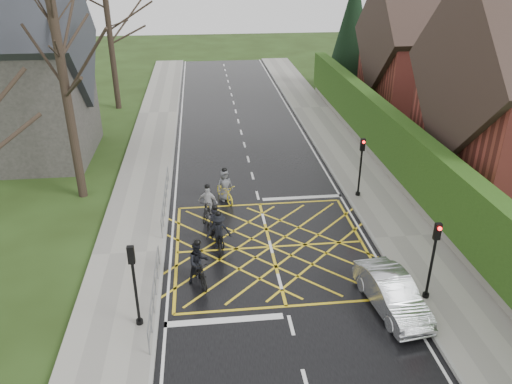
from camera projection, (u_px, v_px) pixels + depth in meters
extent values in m
plane|color=black|center=(271.00, 247.00, 21.45)|extent=(120.00, 120.00, 0.00)
cube|color=black|center=(271.00, 247.00, 21.44)|extent=(9.00, 80.00, 0.01)
cube|color=gray|center=(405.00, 237.00, 22.01)|extent=(3.00, 80.00, 0.15)
cube|color=gray|center=(129.00, 254.00, 20.81)|extent=(3.00, 80.00, 0.15)
cube|color=slate|center=(395.00, 175.00, 27.43)|extent=(0.50, 38.00, 0.70)
cube|color=#1D3C10|center=(399.00, 145.00, 26.66)|extent=(0.90, 38.00, 2.80)
cube|color=maroon|center=(432.00, 74.00, 37.68)|extent=(9.00, 8.00, 6.00)
cube|color=#31231D|center=(438.00, 35.00, 36.41)|extent=(9.80, 8.80, 8.80)
cylinder|color=black|center=(348.00, 82.00, 45.48)|extent=(0.50, 0.50, 1.20)
cone|color=black|center=(352.00, 32.00, 43.54)|extent=(4.60, 4.60, 10.00)
cube|color=#2D2B28|center=(16.00, 101.00, 29.27)|extent=(8.00, 7.00, 7.00)
cube|color=#26282D|center=(3.00, 41.00, 27.78)|extent=(8.80, 7.80, 7.80)
cylinder|color=black|center=(66.00, 91.00, 23.49)|extent=(0.44, 0.44, 11.00)
cylinder|color=black|center=(78.00, 50.00, 30.31)|extent=(0.44, 0.44, 12.00)
cylinder|color=black|center=(111.00, 44.00, 37.96)|extent=(0.44, 0.44, 10.00)
cylinder|color=slate|center=(153.00, 284.00, 17.42)|extent=(0.05, 5.00, 0.05)
cylinder|color=slate|center=(154.00, 295.00, 17.61)|extent=(0.04, 5.00, 0.04)
cylinder|color=slate|center=(149.00, 346.00, 15.40)|extent=(0.04, 0.04, 1.00)
cylinder|color=slate|center=(159.00, 257.00, 19.87)|extent=(0.04, 0.04, 1.00)
cylinder|color=slate|center=(165.00, 191.00, 24.11)|extent=(0.05, 6.00, 0.05)
cylinder|color=slate|center=(165.00, 199.00, 24.31)|extent=(0.04, 6.00, 0.04)
cylinder|color=slate|center=(162.00, 231.00, 21.65)|extent=(0.04, 0.04, 1.00)
cylinder|color=slate|center=(168.00, 175.00, 27.01)|extent=(0.04, 0.04, 1.00)
cylinder|color=black|center=(360.00, 171.00, 25.05)|extent=(0.10, 0.10, 3.00)
cylinder|color=black|center=(358.00, 195.00, 25.64)|extent=(0.24, 0.24, 0.30)
cube|color=black|center=(363.00, 145.00, 24.43)|extent=(0.22, 0.16, 0.62)
sphere|color=#FF0C0C|center=(364.00, 142.00, 24.25)|extent=(0.14, 0.14, 0.14)
cylinder|color=black|center=(431.00, 266.00, 17.55)|extent=(0.10, 0.10, 3.00)
cylinder|color=black|center=(425.00, 297.00, 18.14)|extent=(0.24, 0.24, 0.30)
cube|color=black|center=(437.00, 231.00, 16.93)|extent=(0.22, 0.16, 0.62)
sphere|color=#FF0C0C|center=(440.00, 229.00, 16.75)|extent=(0.14, 0.14, 0.14)
cylinder|color=black|center=(136.00, 291.00, 16.26)|extent=(0.10, 0.10, 3.00)
cylinder|color=black|center=(140.00, 323.00, 16.85)|extent=(0.24, 0.24, 0.30)
cube|color=black|center=(131.00, 255.00, 15.64)|extent=(0.22, 0.16, 0.62)
sphere|color=#FF0C0C|center=(131.00, 248.00, 15.67)|extent=(0.14, 0.14, 0.14)
imported|color=black|center=(216.00, 232.00, 21.60)|extent=(1.25, 1.94, 0.96)
imported|color=black|center=(215.00, 225.00, 21.55)|extent=(0.70, 0.58, 1.63)
sphere|color=black|center=(215.00, 207.00, 21.18)|extent=(0.26, 0.26, 0.26)
imported|color=black|center=(199.00, 270.00, 18.91)|extent=(1.07, 1.94, 1.13)
imported|color=black|center=(198.00, 262.00, 18.87)|extent=(1.00, 0.88, 1.72)
sphere|color=black|center=(197.00, 243.00, 18.48)|extent=(0.27, 0.27, 0.27)
imported|color=black|center=(219.00, 240.00, 21.06)|extent=(0.74, 1.89, 0.98)
imported|color=black|center=(219.00, 231.00, 21.00)|extent=(1.10, 0.67, 1.66)
sphere|color=black|center=(218.00, 214.00, 20.63)|extent=(0.26, 0.26, 0.26)
imported|color=black|center=(208.00, 208.00, 23.54)|extent=(1.00, 1.80, 1.04)
imported|color=#B5B5B9|center=(208.00, 202.00, 23.51)|extent=(1.01, 0.66, 1.59)
sphere|color=black|center=(207.00, 186.00, 23.15)|extent=(0.25, 0.25, 0.25)
imported|color=gold|center=(225.00, 192.00, 25.17)|extent=(1.26, 1.94, 0.97)
imported|color=#53555A|center=(225.00, 185.00, 25.11)|extent=(0.93, 0.77, 1.64)
sphere|color=black|center=(224.00, 170.00, 24.75)|extent=(0.26, 0.26, 0.26)
imported|color=silver|center=(392.00, 293.00, 17.54)|extent=(1.83, 3.98, 1.26)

